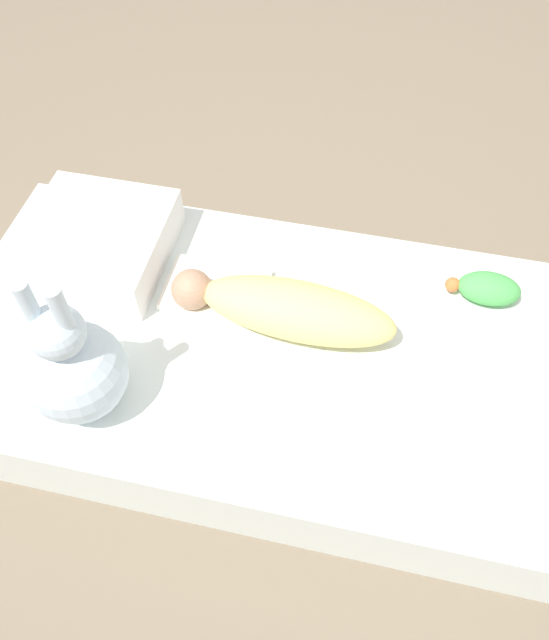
{
  "coord_description": "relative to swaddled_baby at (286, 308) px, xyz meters",
  "views": [
    {
      "loc": [
        -0.24,
        0.82,
        1.42
      ],
      "look_at": [
        -0.05,
        -0.03,
        0.24
      ],
      "focal_mm": 35.0,
      "sensor_mm": 36.0,
      "label": 1
    }
  ],
  "objects": [
    {
      "name": "burp_cloth",
      "position": [
        0.19,
        -0.06,
        -0.05
      ],
      "size": [
        0.25,
        0.17,
        0.02
      ],
      "color": "white",
      "rests_on": "bed_mattress"
    },
    {
      "name": "turtle_plush",
      "position": [
        -0.47,
        -0.19,
        -0.03
      ],
      "size": [
        0.18,
        0.09,
        0.07
      ],
      "color": "#51B756",
      "rests_on": "bed_mattress"
    },
    {
      "name": "pillow",
      "position": [
        0.52,
        -0.11,
        -0.0
      ],
      "size": [
        0.35,
        0.36,
        0.12
      ],
      "color": "white",
      "rests_on": "bed_mattress"
    },
    {
      "name": "swaddled_baby",
      "position": [
        0.0,
        0.0,
        0.0
      ],
      "size": [
        0.55,
        0.18,
        0.12
      ],
      "rotation": [
        0.0,
        0.0,
        6.24
      ],
      "color": "#EFDB7F",
      "rests_on": "bed_mattress"
    },
    {
      "name": "ground_plane",
      "position": [
        0.07,
        0.06,
        -0.25
      ],
      "size": [
        12.0,
        12.0,
        0.0
      ],
      "primitive_type": "plane",
      "color": "#7A6B56"
    },
    {
      "name": "bed_mattress",
      "position": [
        0.07,
        0.06,
        -0.16
      ],
      "size": [
        1.48,
        0.8,
        0.19
      ],
      "color": "white",
      "rests_on": "ground_plane"
    },
    {
      "name": "bunny_plush",
      "position": [
        0.39,
        0.3,
        0.07
      ],
      "size": [
        0.22,
        0.22,
        0.39
      ],
      "color": "silver",
      "rests_on": "bed_mattress"
    }
  ]
}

